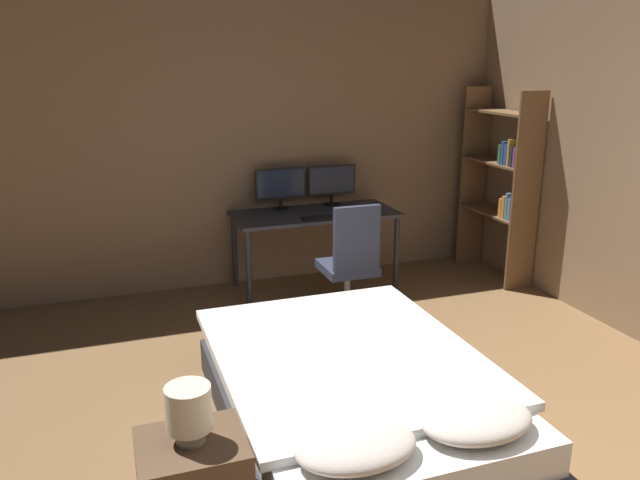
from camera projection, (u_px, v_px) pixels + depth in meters
wall_back at (279, 139)px, 5.81m from camera, size 12.00×0.06×2.70m
bed at (353, 396)px, 3.54m from camera, size 1.44×2.07×0.54m
bedside_lamp at (189, 409)px, 2.53m from camera, size 0.19×0.19×0.25m
desk at (315, 221)px, 5.71m from camera, size 1.49×0.67×0.72m
monitor_left at (281, 186)px, 5.75m from camera, size 0.47×0.16×0.38m
monitor_right at (332, 182)px, 5.91m from camera, size 0.47×0.16×0.38m
keyboard at (323, 217)px, 5.47m from camera, size 0.39×0.13×0.02m
computer_mouse at (353, 214)px, 5.56m from camera, size 0.07×0.05×0.04m
office_chair at (350, 275)px, 5.07m from camera, size 0.52×0.52×0.99m
bookshelf at (504, 177)px, 5.88m from camera, size 0.29×0.88×1.81m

